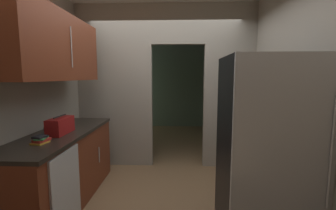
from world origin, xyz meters
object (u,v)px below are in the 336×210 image
at_px(boombox, 60,126).
at_px(dishwasher, 66,192).
at_px(refrigerator, 267,147).
at_px(book_stack, 41,140).

bearing_deg(boombox, dishwasher, -59.61).
height_order(refrigerator, dishwasher, refrigerator).
relative_size(dishwasher, boombox, 2.16).
bearing_deg(refrigerator, book_stack, -179.35).
bearing_deg(dishwasher, book_stack, 164.01).
relative_size(dishwasher, book_stack, 4.52).
height_order(refrigerator, boombox, refrigerator).
xyz_separation_m(dishwasher, book_stack, (-0.27, 0.08, 0.52)).
bearing_deg(dishwasher, boombox, 120.39).
relative_size(refrigerator, boombox, 4.53).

